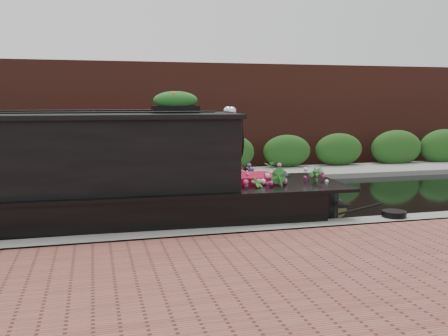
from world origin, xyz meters
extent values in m
plane|color=black|center=(0.00, 0.00, 0.00)|extent=(80.00, 80.00, 0.00)
cube|color=slate|center=(0.00, -3.30, 0.00)|extent=(40.00, 0.60, 0.50)
cube|color=brown|center=(0.00, -7.00, 0.00)|extent=(40.00, 7.00, 0.50)
cube|color=gray|center=(0.00, 4.20, 0.00)|extent=(40.00, 2.40, 0.34)
cube|color=#214D19|center=(0.00, 5.10, 0.00)|extent=(40.00, 1.10, 2.80)
cube|color=#52241C|center=(0.00, 7.20, 0.00)|extent=(40.00, 1.00, 8.00)
cube|color=#C1072F|center=(0.33, -1.83, 1.53)|extent=(0.13, 1.88, 1.45)
cube|color=black|center=(-1.10, -2.78, 1.61)|extent=(0.97, 0.07, 0.59)
cube|color=#C1072F|center=(0.89, -1.83, 0.75)|extent=(0.89, 1.00, 0.54)
sphere|color=silver|center=(0.34, -1.98, 2.38)|extent=(0.19, 0.19, 0.19)
sphere|color=silver|center=(0.34, -1.68, 2.38)|extent=(0.19, 0.19, 0.19)
cube|color=black|center=(-0.79, -1.83, 2.42)|extent=(0.96, 0.31, 0.15)
ellipsoid|color=#F13C1A|center=(-0.79, -1.83, 2.62)|extent=(1.05, 0.30, 0.26)
imported|color=#256825|center=(0.71, -2.55, 0.79)|extent=(0.38, 0.36, 0.60)
imported|color=#256825|center=(1.20, -2.49, 0.85)|extent=(0.47, 0.50, 0.74)
imported|color=#256825|center=(1.68, -1.19, 0.83)|extent=(0.77, 0.72, 0.69)
imported|color=#256825|center=(2.16, -2.15, 0.83)|extent=(0.48, 0.48, 0.70)
imported|color=#256825|center=(0.92, -1.12, 0.85)|extent=(0.29, 0.40, 0.73)
cylinder|color=olive|center=(2.79, -1.83, 0.20)|extent=(0.41, 0.45, 0.41)
cylinder|color=black|center=(3.44, -3.17, 0.31)|extent=(0.49, 0.49, 0.12)
camera|label=1|loc=(-2.43, -11.88, 2.61)|focal=40.00mm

